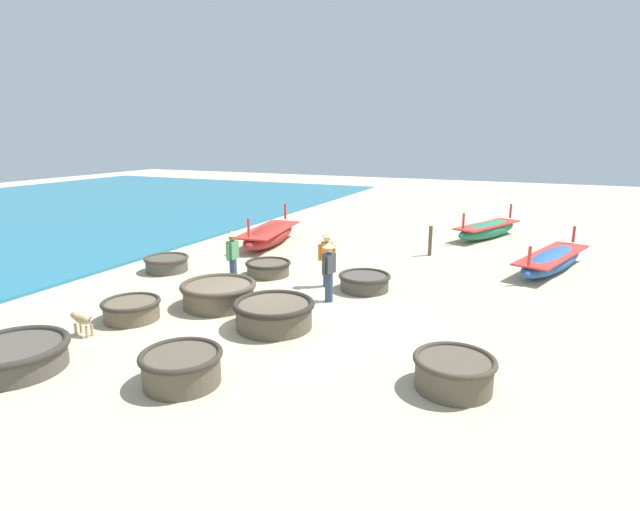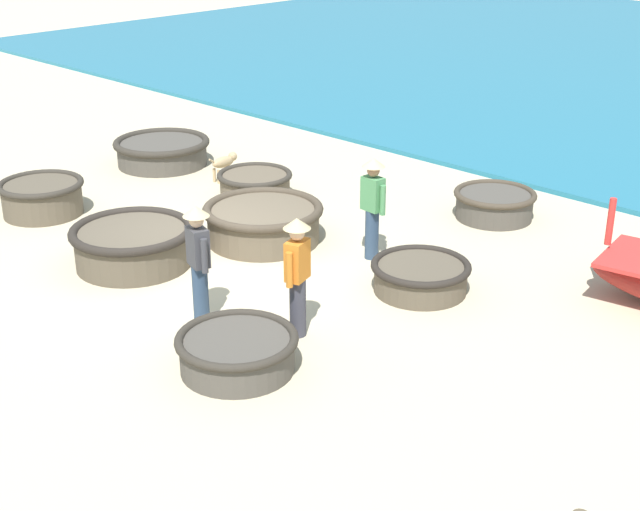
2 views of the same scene
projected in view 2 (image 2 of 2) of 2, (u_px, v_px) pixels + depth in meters
ground_plane at (209, 265)px, 14.07m from camera, size 80.00×80.00×0.00m
coracle_front_right at (494, 203)px, 15.90m from camera, size 1.47×1.47×0.51m
coracle_far_left at (421, 275)px, 13.09m from camera, size 1.48×1.48×0.46m
coracle_front_left at (263, 221)px, 14.86m from camera, size 2.02×2.02×0.64m
coracle_far_right at (237, 351)px, 10.98m from camera, size 1.53×1.53×0.48m
coracle_center at (42, 196)px, 16.07m from camera, size 1.53×1.53×0.62m
coracle_nearest at (162, 151)px, 18.85m from camera, size 2.03×2.03×0.56m
coracle_weathered at (133, 244)px, 13.94m from camera, size 1.95×1.95×0.65m
coracle_beside_post at (255, 184)px, 16.91m from camera, size 1.43×1.43×0.51m
fisherman_with_hat at (373, 202)px, 13.96m from camera, size 0.36×0.53×1.67m
fisherman_standing_right at (198, 256)px, 11.96m from camera, size 0.36×0.51×1.67m
fisherman_by_coracle at (297, 269)px, 11.55m from camera, size 0.51×0.36×1.67m
dog at (225, 163)px, 17.85m from camera, size 0.69×0.22×0.55m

